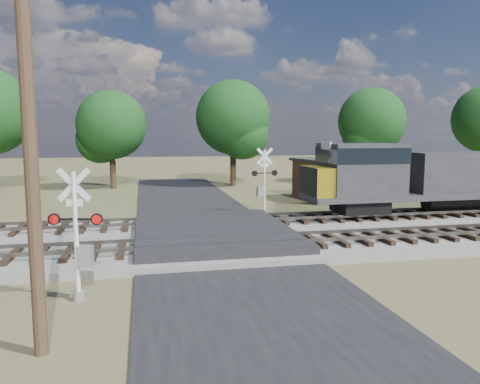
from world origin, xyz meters
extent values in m
plane|color=#434E29|center=(0.00, 0.00, 0.00)|extent=(160.00, 160.00, 0.00)
cube|color=gray|center=(10.00, 0.50, 0.15)|extent=(140.00, 10.00, 0.30)
cube|color=black|center=(0.00, 0.00, 0.04)|extent=(7.00, 60.00, 0.08)
cube|color=#262628|center=(0.00, 0.50, 0.32)|extent=(7.00, 9.00, 0.62)
cube|color=black|center=(2.00, -2.00, 0.39)|extent=(44.00, 2.60, 0.18)
cube|color=#605B52|center=(10.00, -2.72, 0.55)|extent=(140.00, 0.08, 0.15)
cube|color=#605B52|center=(10.00, -1.28, 0.55)|extent=(140.00, 0.08, 0.15)
cube|color=black|center=(2.00, 3.00, 0.39)|extent=(44.00, 2.60, 0.18)
cube|color=#605B52|center=(10.00, 2.28, 0.55)|extent=(140.00, 0.08, 0.15)
cube|color=#605B52|center=(10.00, 3.72, 0.55)|extent=(140.00, 0.08, 0.15)
cylinder|color=silver|center=(-5.08, -6.44, 1.92)|extent=(0.13, 0.13, 3.84)
cylinder|color=gray|center=(-5.08, -6.44, 0.14)|extent=(0.35, 0.35, 0.29)
cube|color=silver|center=(-5.08, -6.44, 3.46)|extent=(0.99, 0.24, 1.01)
cube|color=silver|center=(-5.08, -6.44, 3.46)|extent=(0.99, 0.24, 1.01)
cube|color=silver|center=(-5.08, -6.44, 2.93)|extent=(0.48, 0.13, 0.21)
cube|color=black|center=(-5.08, -6.44, 2.45)|extent=(1.52, 0.37, 0.06)
cylinder|color=red|center=(-5.69, -6.31, 2.45)|extent=(0.36, 0.16, 0.35)
cylinder|color=red|center=(-4.46, -6.57, 2.45)|extent=(0.36, 0.16, 0.35)
cube|color=gray|center=(-4.84, -6.49, 1.34)|extent=(0.48, 0.37, 0.62)
cylinder|color=silver|center=(4.18, 6.99, 1.98)|extent=(0.14, 0.14, 3.96)
cylinder|color=gray|center=(4.18, 6.99, 0.15)|extent=(0.36, 0.36, 0.30)
cube|color=silver|center=(4.18, 6.99, 3.56)|extent=(1.04, 0.11, 1.04)
cube|color=silver|center=(4.18, 6.99, 3.56)|extent=(1.04, 0.11, 1.04)
cube|color=silver|center=(4.18, 6.99, 3.02)|extent=(0.50, 0.07, 0.22)
cube|color=black|center=(4.18, 6.99, 2.52)|extent=(1.58, 0.17, 0.06)
cylinder|color=red|center=(4.82, 7.03, 2.52)|extent=(0.36, 0.12, 0.36)
cylinder|color=red|center=(3.53, 6.94, 2.52)|extent=(0.36, 0.12, 0.36)
cube|color=gray|center=(3.93, 6.97, 1.39)|extent=(0.47, 0.33, 0.64)
cylinder|color=#392B1A|center=(-5.45, -9.87, 4.68)|extent=(0.31, 0.31, 9.36)
cube|color=#4F2C22|center=(10.48, 11.95, 1.45)|extent=(4.64, 4.64, 2.89)
cube|color=#2E2E30|center=(10.48, 11.95, 2.99)|extent=(5.11, 5.11, 0.21)
cylinder|color=black|center=(-5.72, 22.70, 2.19)|extent=(0.56, 0.56, 4.38)
sphere|color=#113614|center=(-5.72, 22.70, 5.69)|extent=(6.13, 6.13, 6.13)
cylinder|color=black|center=(5.21, 22.45, 2.46)|extent=(0.56, 0.56, 4.93)
sphere|color=#113614|center=(5.21, 22.45, 6.41)|extent=(6.90, 6.90, 6.90)
cylinder|color=black|center=(19.11, 22.32, 2.35)|extent=(0.56, 0.56, 4.71)
sphere|color=#113614|center=(19.11, 22.32, 6.12)|extent=(6.59, 6.59, 6.59)
camera|label=1|loc=(-3.12, -20.54, 4.93)|focal=35.00mm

